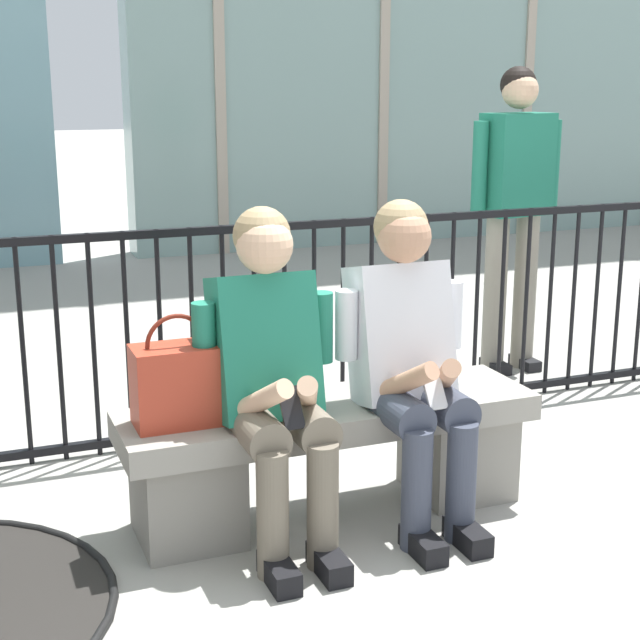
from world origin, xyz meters
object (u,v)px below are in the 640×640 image
stone_bench (330,447)px  seated_person_companion (410,354)px  seated_person_with_phone (273,369)px  handbag_on_bench (178,383)px  bystander_further_back (515,197)px

stone_bench → seated_person_companion: bearing=-25.5°
stone_bench → seated_person_with_phone: (-0.27, -0.13, 0.38)m
handbag_on_bench → seated_person_with_phone: bearing=-20.9°
stone_bench → handbag_on_bench: 0.67m
seated_person_companion → bystander_further_back: 2.11m
seated_person_companion → handbag_on_bench: (-0.85, 0.12, -0.05)m
handbag_on_bench → bystander_further_back: (2.26, 1.41, 0.40)m
handbag_on_bench → seated_person_companion: bearing=-8.0°
seated_person_with_phone → handbag_on_bench: size_ratio=3.01×
seated_person_companion → bystander_further_back: bystander_further_back is taller
handbag_on_bench → stone_bench: bearing=1.0°
seated_person_with_phone → handbag_on_bench: (-0.31, 0.12, -0.05)m
seated_person_companion → bystander_further_back: (1.42, 1.52, 0.35)m
seated_person_with_phone → seated_person_companion: bearing=0.0°
handbag_on_bench → bystander_further_back: size_ratio=0.24×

